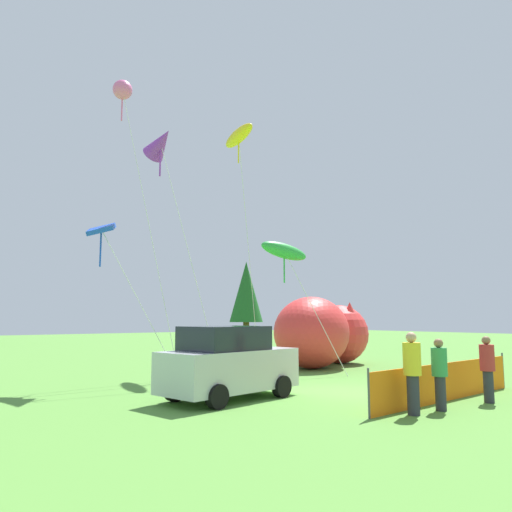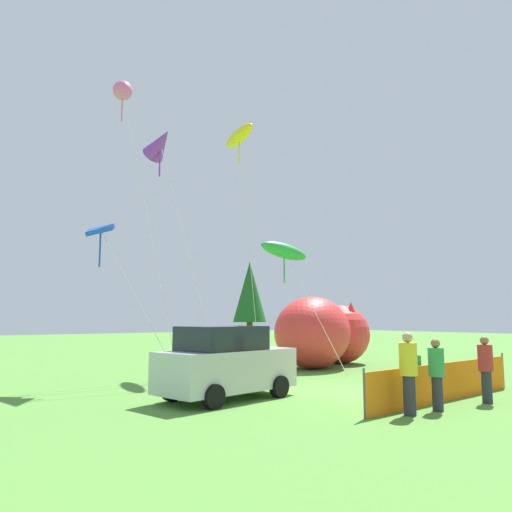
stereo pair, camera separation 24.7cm
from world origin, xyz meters
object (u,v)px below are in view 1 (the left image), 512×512
object	(u,v)px
kite_blue_box	(102,232)
kite_yellow_hero	(239,137)
spectator_in_grey_shirt	(412,369)
kite_purple_delta	(161,144)
inflatable_cat	(322,334)
spectator_in_red_shirt	(487,366)
kite_pink_octopus	(123,92)
folding_chair	(415,365)
kite_green_fish	(284,251)
spectator_in_yellow_shirt	(440,371)
parked_car	(229,363)

from	to	relation	value
kite_blue_box	kite_yellow_hero	world-z (taller)	kite_yellow_hero
kite_yellow_hero	kite_blue_box	bearing A→B (deg)	-167.92
spectator_in_grey_shirt	kite_purple_delta	distance (m)	12.36
inflatable_cat	kite_purple_delta	world-z (taller)	kite_purple_delta
spectator_in_grey_shirt	kite_blue_box	distance (m)	11.10
spectator_in_red_shirt	kite_pink_octopus	xyz separation A→B (m)	(-5.89, 11.34, 10.31)
folding_chair	spectator_in_red_shirt	xyz separation A→B (m)	(-2.74, -4.19, 0.44)
inflatable_cat	kite_green_fish	size ratio (longest dim) A/B	1.22
spectator_in_red_shirt	kite_yellow_hero	distance (m)	14.72
spectator_in_red_shirt	kite_blue_box	size ratio (longest dim) A/B	0.31
spectator_in_grey_shirt	kite_green_fish	xyz separation A→B (m)	(2.94, 7.98, 3.89)
inflatable_cat	kite_pink_octopus	distance (m)	13.66
inflatable_cat	spectator_in_red_shirt	xyz separation A→B (m)	(-3.49, -9.73, -0.52)
spectator_in_yellow_shirt	kite_pink_octopus	xyz separation A→B (m)	(-3.84, 11.21, 10.32)
folding_chair	kite_pink_octopus	world-z (taller)	kite_pink_octopus
kite_yellow_hero	kite_pink_octopus	size ratio (longest dim) A/B	0.94
parked_car	kite_yellow_hero	bearing A→B (deg)	43.07
spectator_in_yellow_shirt	kite_green_fish	distance (m)	9.20
spectator_in_red_shirt	spectator_in_grey_shirt	xyz separation A→B (m)	(-3.05, 0.21, 0.09)
spectator_in_yellow_shirt	kite_green_fish	xyz separation A→B (m)	(1.94, 8.06, 3.98)
kite_blue_box	kite_yellow_hero	distance (m)	8.80
inflatable_cat	kite_blue_box	size ratio (longest dim) A/B	1.19
kite_purple_delta	inflatable_cat	bearing A→B (deg)	0.71
spectator_in_red_shirt	kite_pink_octopus	bearing A→B (deg)	117.46
spectator_in_grey_shirt	kite_green_fish	world-z (taller)	kite_green_fish
parked_car	spectator_in_grey_shirt	world-z (taller)	parked_car
kite_green_fish	spectator_in_grey_shirt	bearing A→B (deg)	-110.22
kite_purple_delta	kite_blue_box	bearing A→B (deg)	178.78
spectator_in_yellow_shirt	folding_chair	bearing A→B (deg)	40.26
kite_green_fish	parked_car	bearing A→B (deg)	-145.52
parked_car	spectator_in_grey_shirt	size ratio (longest dim) A/B	2.23
inflatable_cat	kite_pink_octopus	bearing A→B (deg)	151.32
folding_chair	kite_green_fish	size ratio (longest dim) A/B	0.16
spectator_in_yellow_shirt	kite_purple_delta	bearing A→B (deg)	107.36
parked_car	kite_pink_octopus	world-z (taller)	kite_pink_octopus
spectator_in_yellow_shirt	kite_purple_delta	distance (m)	12.68
parked_car	kite_green_fish	xyz separation A→B (m)	(5.12, 3.52, 3.94)
kite_green_fish	kite_pink_octopus	xyz separation A→B (m)	(-5.78, 3.14, 6.34)
kite_purple_delta	kite_pink_octopus	size ratio (longest dim) A/B	0.81
parked_car	kite_pink_octopus	size ratio (longest dim) A/B	0.36
spectator_in_red_shirt	kite_yellow_hero	bearing A→B (deg)	91.67
spectator_in_red_shirt	kite_yellow_hero	world-z (taller)	kite_yellow_hero
inflatable_cat	kite_purple_delta	distance (m)	11.23
kite_green_fish	kite_blue_box	bearing A→B (deg)	168.15
folding_chair	kite_blue_box	world-z (taller)	kite_blue_box
spectator_in_yellow_shirt	kite_yellow_hero	xyz separation A→B (m)	(1.73, 10.99, 9.64)
kite_pink_octopus	parked_car	bearing A→B (deg)	-84.35
kite_green_fish	inflatable_cat	bearing A→B (deg)	23.09
spectator_in_grey_shirt	kite_purple_delta	world-z (taller)	kite_purple_delta
kite_purple_delta	parked_car	bearing A→B (deg)	-92.48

